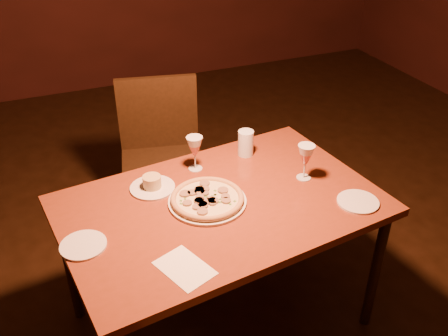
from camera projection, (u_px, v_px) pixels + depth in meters
name	position (u px, v px, depth m)	size (l,w,h in m)	color
dining_table	(221.00, 214.00, 2.20)	(1.46, 1.04, 0.73)	maroon
chair_far	(162.00, 153.00, 2.90)	(0.55, 0.55, 0.96)	black
pizza_plate	(207.00, 199.00, 2.15)	(0.34, 0.34, 0.04)	silver
ramekin_saucer	(152.00, 185.00, 2.25)	(0.20, 0.20, 0.06)	silver
wine_glass_far	(195.00, 153.00, 2.35)	(0.08, 0.08, 0.17)	#C45A51
wine_glass_right	(305.00, 162.00, 2.28)	(0.08, 0.08, 0.17)	#C45A51
water_tumbler	(246.00, 143.00, 2.48)	(0.08, 0.08, 0.13)	silver
side_plate_left	(83.00, 245.00, 1.92)	(0.18, 0.18, 0.01)	silver
side_plate_near	(358.00, 202.00, 2.16)	(0.18, 0.18, 0.01)	silver
menu_card	(185.00, 268.00, 1.82)	(0.14, 0.21, 0.00)	white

